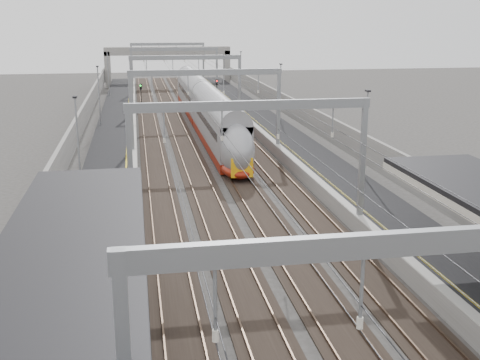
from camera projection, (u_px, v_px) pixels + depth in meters
name	position (u px, v px, depth m)	size (l,w,h in m)	color
platform_left	(114.00, 149.00, 53.57)	(4.00, 120.00, 1.00)	black
platform_right	(288.00, 142.00, 56.20)	(4.00, 120.00, 1.00)	black
tracks	(203.00, 150.00, 55.00)	(11.40, 140.00, 0.20)	black
overhead_line	(195.00, 76.00, 59.71)	(13.00, 140.00, 6.60)	gray
canopy_left	(41.00, 351.00, 12.40)	(4.40, 30.00, 4.24)	black
overbridge	(168.00, 56.00, 105.97)	(22.00, 2.20, 6.90)	slate
wall_left	(76.00, 138.00, 52.76)	(0.30, 120.00, 3.20)	slate
wall_right	(321.00, 130.00, 56.44)	(0.30, 120.00, 3.20)	slate
train	(207.00, 113.00, 64.04)	(2.57, 46.82, 4.07)	maroon
signal_green	(141.00, 92.00, 78.71)	(0.32, 0.32, 3.48)	black
signal_red_near	(208.00, 94.00, 76.82)	(0.32, 0.32, 3.48)	black
signal_red_far	(217.00, 87.00, 84.26)	(0.32, 0.32, 3.48)	black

